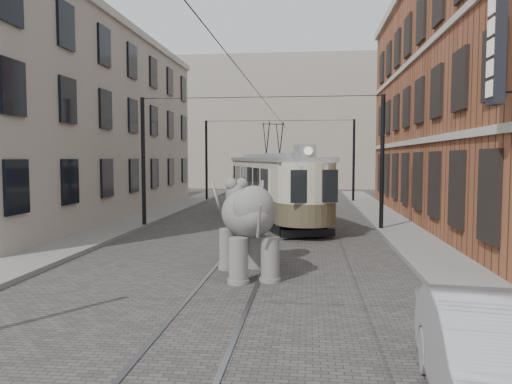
# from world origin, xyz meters

# --- Properties ---
(ground) EXTENTS (120.00, 120.00, 0.00)m
(ground) POSITION_xyz_m (0.00, 0.00, 0.00)
(ground) COLOR #484543
(tram_rails) EXTENTS (1.54, 80.00, 0.02)m
(tram_rails) POSITION_xyz_m (0.00, 0.00, 0.01)
(tram_rails) COLOR slate
(tram_rails) RESTS_ON ground
(sidewalk_right) EXTENTS (2.00, 60.00, 0.15)m
(sidewalk_right) POSITION_xyz_m (6.00, 0.00, 0.07)
(sidewalk_right) COLOR slate
(sidewalk_right) RESTS_ON ground
(sidewalk_left) EXTENTS (2.00, 60.00, 0.15)m
(sidewalk_left) POSITION_xyz_m (-6.50, 0.00, 0.07)
(sidewalk_left) COLOR slate
(sidewalk_left) RESTS_ON ground
(brick_building) EXTENTS (8.00, 26.00, 12.00)m
(brick_building) POSITION_xyz_m (11.00, 9.00, 6.00)
(brick_building) COLOR brown
(brick_building) RESTS_ON ground
(stucco_building) EXTENTS (7.00, 24.00, 10.00)m
(stucco_building) POSITION_xyz_m (-11.00, 10.00, 5.00)
(stucco_building) COLOR #9F9383
(stucco_building) RESTS_ON ground
(distant_block) EXTENTS (28.00, 10.00, 14.00)m
(distant_block) POSITION_xyz_m (0.00, 40.00, 7.00)
(distant_block) COLOR #9F9383
(distant_block) RESTS_ON ground
(catenary) EXTENTS (11.00, 30.20, 6.00)m
(catenary) POSITION_xyz_m (-0.20, 5.00, 3.00)
(catenary) COLOR black
(catenary) RESTS_ON ground
(tram) EXTENTS (6.30, 12.88, 5.03)m
(tram) POSITION_xyz_m (0.15, 9.43, 2.52)
(tram) COLOR #BDB499
(tram) RESTS_ON ground
(elephant) EXTENTS (3.65, 4.87, 2.65)m
(elephant) POSITION_xyz_m (0.35, -2.68, 1.33)
(elephant) COLOR #64615C
(elephant) RESTS_ON ground
(parked_car) EXTENTS (2.03, 4.69, 1.50)m
(parked_car) POSITION_xyz_m (4.37, -9.99, 0.75)
(parked_car) COLOR #A09FA4
(parked_car) RESTS_ON ground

